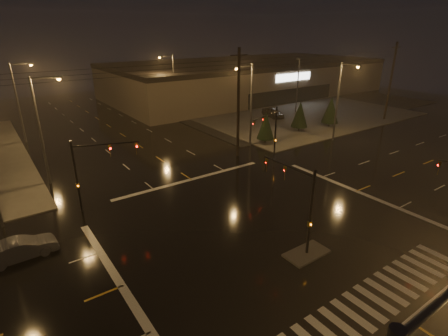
% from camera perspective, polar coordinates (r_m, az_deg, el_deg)
% --- Properties ---
extents(ground, '(140.00, 140.00, 0.00)m').
position_cam_1_polar(ground, '(26.50, 6.84, -9.69)').
color(ground, black).
rests_on(ground, ground).
extents(sidewalk_ne, '(36.00, 36.00, 0.12)m').
position_cam_1_polar(sidewalk_ne, '(66.50, 9.10, 9.59)').
color(sidewalk_ne, '#43413C').
rests_on(sidewalk_ne, ground).
extents(median_island, '(3.00, 1.60, 0.15)m').
position_cam_1_polar(median_island, '(24.16, 13.32, -13.40)').
color(median_island, '#43413C').
rests_on(median_island, ground).
extents(crosswalk, '(15.00, 2.60, 0.01)m').
position_cam_1_polar(crosswalk, '(22.02, 23.48, -19.02)').
color(crosswalk, beige).
rests_on(crosswalk, ground).
extents(stop_bar_near, '(16.00, 0.50, 0.01)m').
position_cam_1_polar(stop_bar_near, '(21.42, 28.25, -21.31)').
color(stop_bar_near, beige).
rests_on(stop_bar_near, ground).
extents(stop_bar_far, '(16.00, 0.50, 0.01)m').
position_cam_1_polar(stop_bar_far, '(34.46, -5.37, -1.87)').
color(stop_bar_far, beige).
rests_on(stop_bar_far, ground).
extents(parking_lot, '(50.00, 24.00, 0.08)m').
position_cam_1_polar(parking_lot, '(68.70, 13.32, 9.65)').
color(parking_lot, black).
rests_on(parking_lot, ground).
extents(retail_building, '(60.20, 28.30, 7.20)m').
position_cam_1_polar(retail_building, '(80.97, 3.84, 14.66)').
color(retail_building, '#6B604C').
rests_on(retail_building, ground).
extents(signal_mast_median, '(0.25, 4.59, 6.00)m').
position_cam_1_polar(signal_mast_median, '(22.82, 12.39, -4.78)').
color(signal_mast_median, black).
rests_on(signal_mast_median, ground).
extents(signal_mast_ne, '(4.84, 1.86, 6.00)m').
position_cam_1_polar(signal_mast_ne, '(37.88, 7.70, 6.30)').
color(signal_mast_ne, black).
rests_on(signal_mast_ne, ground).
extents(signal_mast_nw, '(4.84, 1.86, 6.00)m').
position_cam_1_polar(signal_mast_nw, '(29.10, -21.12, 0.21)').
color(signal_mast_nw, black).
rests_on(signal_mast_nw, ground).
extents(streetlight_1, '(2.77, 0.32, 10.00)m').
position_cam_1_polar(streetlight_1, '(35.71, -27.52, 6.42)').
color(streetlight_1, '#38383A').
rests_on(streetlight_1, ground).
extents(streetlight_2, '(2.77, 0.32, 10.00)m').
position_cam_1_polar(streetlight_2, '(51.35, -30.41, 9.91)').
color(streetlight_2, '#38383A').
rests_on(streetlight_2, ground).
extents(streetlight_3, '(2.77, 0.32, 10.00)m').
position_cam_1_polar(streetlight_3, '(42.82, 4.15, 10.99)').
color(streetlight_3, '#38383A').
rests_on(streetlight_3, ground).
extents(streetlight_4, '(2.77, 0.32, 10.00)m').
position_cam_1_polar(streetlight_4, '(59.46, -8.44, 13.83)').
color(streetlight_4, '#38383A').
rests_on(streetlight_4, ground).
extents(streetlight_6, '(0.32, 2.77, 10.00)m').
position_cam_1_polar(streetlight_6, '(47.29, 18.41, 10.98)').
color(streetlight_6, '#38383A').
rests_on(streetlight_6, ground).
extents(utility_pole_1, '(2.20, 0.32, 12.00)m').
position_cam_1_polar(utility_pole_1, '(39.27, 2.36, 10.53)').
color(utility_pole_1, black).
rests_on(utility_pole_1, ground).
extents(utility_pole_2, '(2.20, 0.32, 12.00)m').
position_cam_1_polar(utility_pole_2, '(62.05, 25.56, 12.64)').
color(utility_pole_2, black).
rests_on(utility_pole_2, ground).
extents(conifer_0, '(2.20, 2.20, 4.14)m').
position_cam_1_polar(conifer_0, '(44.77, 6.84, 6.92)').
color(conifer_0, black).
rests_on(conifer_0, ground).
extents(conifer_1, '(2.34, 2.34, 4.36)m').
position_cam_1_polar(conifer_1, '(51.24, 12.29, 8.59)').
color(conifer_1, black).
rests_on(conifer_1, ground).
extents(conifer_2, '(2.46, 2.46, 4.55)m').
position_cam_1_polar(conifer_2, '(54.81, 17.04, 9.08)').
color(conifer_2, black).
rests_on(conifer_2, ground).
extents(car_parked, '(2.71, 5.03, 1.63)m').
position_cam_1_polar(car_parked, '(59.35, 7.98, 8.94)').
color(car_parked, black).
rests_on(car_parked, ground).
extents(car_crossing, '(4.29, 1.65, 1.39)m').
position_cam_1_polar(car_crossing, '(26.28, -30.20, -11.34)').
color(car_crossing, '#54565C').
rests_on(car_crossing, ground).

